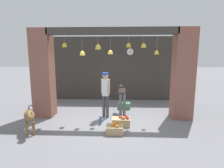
% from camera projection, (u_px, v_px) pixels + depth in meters
% --- Properties ---
extents(ground_plane, '(60.00, 60.00, 0.00)m').
position_uv_depth(ground_plane, '(111.00, 119.00, 6.32)').
color(ground_plane, slate).
extents(shop_back_wall, '(6.41, 0.12, 3.23)m').
position_uv_depth(shop_back_wall, '(114.00, 69.00, 8.96)').
color(shop_back_wall, '#38332D').
rests_on(shop_back_wall, ground_plane).
extents(shop_pillar_left, '(0.70, 0.60, 3.23)m').
position_uv_depth(shop_pillar_left, '(43.00, 74.00, 6.47)').
color(shop_pillar_left, brown).
rests_on(shop_pillar_left, ground_plane).
extents(shop_pillar_right, '(0.70, 0.60, 3.23)m').
position_uv_depth(shop_pillar_right, '(183.00, 74.00, 6.25)').
color(shop_pillar_right, brown).
rests_on(shop_pillar_right, ground_plane).
extents(storefront_awning, '(4.51, 0.31, 0.97)m').
position_uv_depth(storefront_awning, '(112.00, 33.00, 5.95)').
color(storefront_awning, '#3D3833').
extents(dog, '(0.65, 0.97, 0.74)m').
position_uv_depth(dog, '(29.00, 116.00, 5.14)').
color(dog, brown).
rests_on(dog, ground_plane).
extents(shopkeeper, '(0.33, 0.30, 1.69)m').
position_uv_depth(shopkeeper, '(105.00, 91.00, 6.37)').
color(shopkeeper, '#424247').
rests_on(shopkeeper, ground_plane).
extents(worker_stooping, '(0.30, 0.85, 1.11)m').
position_uv_depth(worker_stooping, '(122.00, 96.00, 6.77)').
color(worker_stooping, '#56565B').
rests_on(worker_stooping, ground_plane).
extents(fruit_crate_oranges, '(0.50, 0.41, 0.32)m').
position_uv_depth(fruit_crate_oranges, '(115.00, 129.00, 5.17)').
color(fruit_crate_oranges, tan).
rests_on(fruit_crate_oranges, ground_plane).
extents(fruit_crate_apples, '(0.57, 0.39, 0.33)m').
position_uv_depth(fruit_crate_apples, '(121.00, 121.00, 5.75)').
color(fruit_crate_apples, tan).
rests_on(fruit_crate_apples, ground_plane).
extents(produce_box_green, '(0.49, 0.37, 0.26)m').
position_uv_depth(produce_box_green, '(124.00, 106.00, 7.60)').
color(produce_box_green, '#42844C').
rests_on(produce_box_green, ground_plane).
extents(water_bottle, '(0.07, 0.07, 0.28)m').
position_uv_depth(water_bottle, '(100.00, 121.00, 5.83)').
color(water_bottle, '#2D60AD').
rests_on(water_bottle, ground_plane).
extents(wall_clock, '(0.35, 0.03, 0.35)m').
position_uv_depth(wall_clock, '(130.00, 52.00, 8.72)').
color(wall_clock, black).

